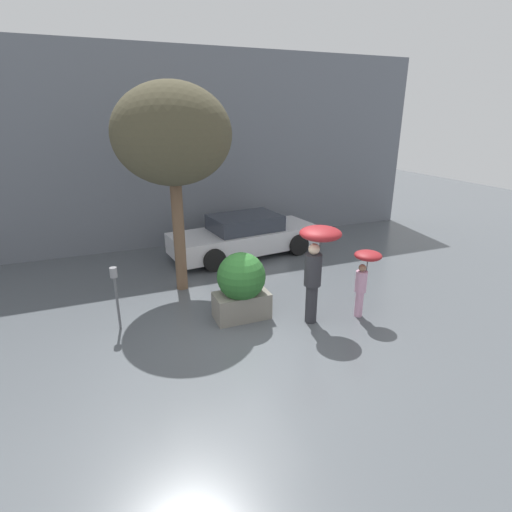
# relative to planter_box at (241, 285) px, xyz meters

# --- Properties ---
(ground_plane) EXTENTS (40.00, 40.00, 0.00)m
(ground_plane) POSITION_rel_planter_box_xyz_m (-0.51, -0.83, -0.76)
(ground_plane) COLOR #51565B
(building_facade) EXTENTS (18.00, 0.30, 6.00)m
(building_facade) POSITION_rel_planter_box_xyz_m (-0.51, 5.67, 2.24)
(building_facade) COLOR slate
(building_facade) RESTS_ON ground
(planter_box) EXTENTS (1.15, 1.01, 1.45)m
(planter_box) POSITION_rel_planter_box_xyz_m (0.00, 0.00, 0.00)
(planter_box) COLOR gray
(planter_box) RESTS_ON ground
(person_adult) EXTENTS (0.83, 0.83, 2.02)m
(person_adult) POSITION_rel_planter_box_xyz_m (1.36, -0.68, 0.73)
(person_adult) COLOR #2D2D33
(person_adult) RESTS_ON ground
(person_child) EXTENTS (0.56, 0.56, 1.46)m
(person_child) POSITION_rel_planter_box_xyz_m (2.40, -0.88, 0.29)
(person_child) COLOR #D199B7
(person_child) RESTS_ON ground
(parked_car_near) EXTENTS (4.67, 2.30, 1.23)m
(parked_car_near) POSITION_rel_planter_box_xyz_m (1.49, 3.79, -0.18)
(parked_car_near) COLOR silver
(parked_car_near) RESTS_ON ground
(street_tree) EXTENTS (2.62, 2.62, 4.79)m
(street_tree) POSITION_rel_planter_box_xyz_m (-0.85, 1.98, 2.89)
(street_tree) COLOR brown
(street_tree) RESTS_ON ground
(parking_meter) EXTENTS (0.14, 0.14, 1.32)m
(parking_meter) POSITION_rel_planter_box_xyz_m (-2.44, 0.48, 0.19)
(parking_meter) COLOR #595B60
(parking_meter) RESTS_ON ground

